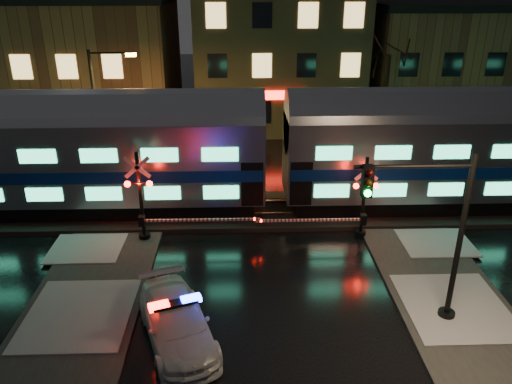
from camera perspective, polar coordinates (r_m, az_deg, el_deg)
The scene contains 13 objects.
ground at distance 20.25m, azimuth 1.01°, elevation -8.54°, with size 120.00×120.00×0.00m, color black.
ballast at distance 24.58m, azimuth 0.44°, elevation -2.13°, with size 90.00×4.20×0.24m, color black.
sidewalk_left at distance 16.41m, azimuth -22.59°, elevation -19.29°, with size 4.00×20.00×0.12m, color #2D2D2D.
sidewalk_right at distance 17.12m, azimuth 25.62°, elevation -17.88°, with size 4.00×20.00×0.12m, color #2D2D2D.
building_left at distance 41.45m, azimuth -19.35°, elevation 13.53°, with size 14.00×10.00×9.00m, color brown.
building_mid at distance 40.07m, azimuth 2.42°, elevation 16.28°, with size 12.00×11.00×11.50m, color brown.
building_right at distance 42.76m, azimuth 20.59°, elevation 13.29°, with size 12.00×10.00×8.50m, color brown.
train at distance 23.39m, azimuth 2.17°, elevation 5.13°, with size 51.00×3.12×5.92m.
police_car at distance 16.46m, azimuth -9.05°, elevation -14.49°, with size 3.35×5.04×1.52m.
crossing_signal_right at distance 22.07m, azimuth 11.27°, elevation -1.62°, with size 5.31×0.64×3.76m.
crossing_signal_left at distance 21.81m, azimuth -12.08°, elevation -1.59°, with size 5.77×0.66×4.08m.
traffic_light at distance 16.68m, azimuth 19.44°, elevation -4.95°, with size 3.85×0.70×5.96m.
streetlight at distance 27.94m, azimuth -17.31°, elevation 8.95°, with size 2.46×0.26×7.35m.
Camera 1 is at (-0.91, -17.15, 10.72)m, focal length 35.00 mm.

